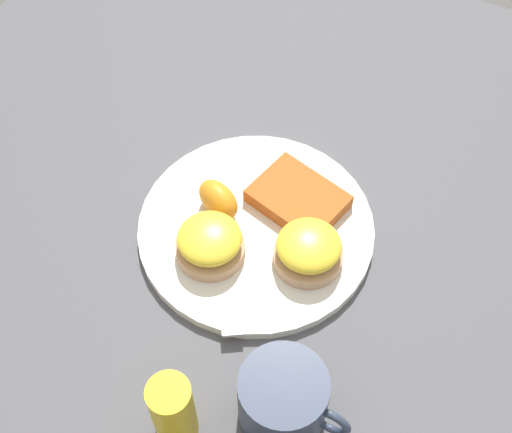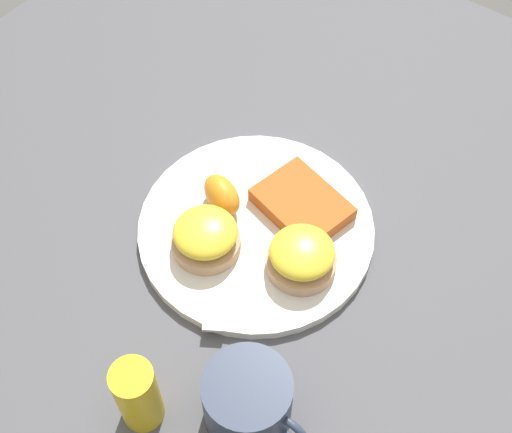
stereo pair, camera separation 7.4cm
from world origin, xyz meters
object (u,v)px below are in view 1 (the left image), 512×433
object	(u,v)px
cup	(284,400)
sandwich_benedict_right	(309,250)
hashbrown_patty	(298,198)
fork	(227,261)
sandwich_benedict_left	(210,243)
orange_wedge	(219,198)
condiment_bottle	(173,410)

from	to	relation	value
cup	sandwich_benedict_right	bearing A→B (deg)	106.94
hashbrown_patty	fork	world-z (taller)	hashbrown_patty
fork	sandwich_benedict_left	bearing A→B (deg)	173.42
sandwich_benedict_left	sandwich_benedict_right	xyz separation A→B (m)	(0.11, 0.04, 0.00)
hashbrown_patty	orange_wedge	size ratio (longest dim) A/B	1.80
cup	condiment_bottle	size ratio (longest dim) A/B	1.18
sandwich_benedict_right	condiment_bottle	bearing A→B (deg)	-99.01
condiment_bottle	cup	bearing A→B (deg)	34.20
sandwich_benedict_right	condiment_bottle	world-z (taller)	condiment_bottle
cup	fork	bearing A→B (deg)	136.36
sandwich_benedict_right	fork	size ratio (longest dim) A/B	0.42
sandwich_benedict_left	hashbrown_patty	distance (m)	0.13
sandwich_benedict_right	cup	size ratio (longest dim) A/B	0.69
sandwich_benedict_left	sandwich_benedict_right	world-z (taller)	same
condiment_bottle	orange_wedge	bearing A→B (deg)	109.42
fork	condiment_bottle	xyz separation A→B (m)	(0.04, -0.19, 0.03)
hashbrown_patty	condiment_bottle	xyz separation A→B (m)	(0.01, -0.31, 0.03)
sandwich_benedict_left	condiment_bottle	size ratio (longest dim) A/B	0.81
condiment_bottle	sandwich_benedict_left	bearing A→B (deg)	109.41
hashbrown_patty	condiment_bottle	size ratio (longest dim) A/B	1.07
sandwich_benedict_left	orange_wedge	world-z (taller)	sandwich_benedict_left
orange_wedge	condiment_bottle	distance (m)	0.27
orange_wedge	cup	bearing A→B (deg)	-46.76
orange_wedge	hashbrown_patty	bearing A→B (deg)	32.34
orange_wedge	sandwich_benedict_right	bearing A→B (deg)	-7.41
sandwich_benedict_right	orange_wedge	bearing A→B (deg)	172.59
orange_wedge	cup	size ratio (longest dim) A/B	0.50
sandwich_benedict_right	sandwich_benedict_left	bearing A→B (deg)	-157.57
orange_wedge	fork	size ratio (longest dim) A/B	0.30
hashbrown_patty	cup	distance (m)	0.26
sandwich_benedict_right	condiment_bottle	xyz separation A→B (m)	(-0.04, -0.24, 0.01)
orange_wedge	condiment_bottle	size ratio (longest dim) A/B	0.59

